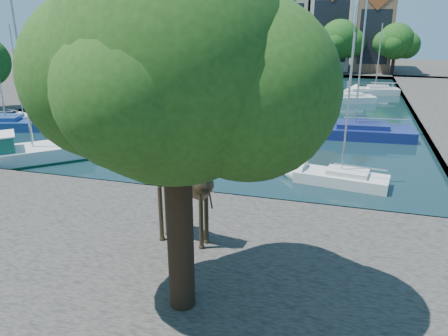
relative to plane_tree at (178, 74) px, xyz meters
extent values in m
plane|color=#38332B|center=(-7.62, 9.01, -7.67)|extent=(160.00, 160.00, 0.00)
cube|color=black|center=(-7.62, 33.01, -7.63)|extent=(38.00, 50.00, 0.08)
cube|color=#4E4944|center=(-7.62, 2.01, -7.42)|extent=(50.00, 14.00, 0.50)
cube|color=#4E4944|center=(-7.62, 65.01, -7.42)|extent=(60.00, 16.00, 0.50)
cube|color=#4E4944|center=(-32.62, 33.01, -7.42)|extent=(14.00, 52.00, 0.50)
cylinder|color=#332114|center=(-0.12, 0.01, -4.42)|extent=(0.80, 0.80, 5.50)
sphere|color=#1E4012|center=(-0.12, 0.01, 0.25)|extent=(6.40, 6.40, 6.40)
sphere|color=#1E4012|center=(1.80, 0.31, -0.39)|extent=(4.80, 4.80, 4.80)
sphere|color=#1E4012|center=(-1.88, -0.39, -0.07)|extent=(4.48, 4.48, 4.48)
cube|color=#9A7054|center=(-30.62, 65.01, -1.67)|extent=(5.39, 9.00, 11.00)
cube|color=black|center=(-30.62, 60.53, -1.67)|extent=(4.40, 0.05, 8.25)
cube|color=#C5B497|center=(-24.62, 65.01, -0.92)|extent=(5.88, 9.00, 12.50)
cube|color=black|center=(-24.62, 60.53, -0.92)|extent=(4.80, 0.05, 9.38)
cube|color=silver|center=(-18.12, 65.01, -1.92)|extent=(6.37, 9.00, 10.50)
cube|color=black|center=(-18.12, 60.53, -1.92)|extent=(5.20, 0.05, 7.88)
cube|color=brown|center=(-11.62, 65.01, -0.67)|extent=(5.39, 9.00, 13.00)
cube|color=black|center=(-11.62, 60.53, -0.67)|extent=(4.40, 0.05, 9.75)
cube|color=tan|center=(-5.62, 65.01, -1.42)|extent=(5.88, 9.00, 11.50)
cube|color=black|center=(-5.62, 60.53, -1.42)|extent=(4.80, 0.05, 8.62)
cube|color=beige|center=(0.88, 65.01, -1.17)|extent=(6.37, 9.00, 12.00)
cube|color=black|center=(0.88, 60.53, -1.17)|extent=(5.20, 0.05, 9.00)
cube|color=#885E41|center=(7.38, 65.01, -1.92)|extent=(5.39, 9.00, 10.50)
cube|color=black|center=(7.38, 60.53, -1.92)|extent=(4.40, 0.05, 7.88)
cylinder|color=#332114|center=(-29.62, 59.51, -5.57)|extent=(0.50, 0.50, 3.20)
sphere|color=#143810|center=(-29.62, 59.51, -2.29)|extent=(5.60, 5.60, 5.60)
sphere|color=#143810|center=(-27.94, 59.81, -2.85)|extent=(4.20, 4.20, 4.20)
sphere|color=#143810|center=(-31.16, 59.11, -2.57)|extent=(3.92, 3.92, 3.92)
cylinder|color=#332114|center=(-21.62, 59.51, -5.57)|extent=(0.50, 0.50, 3.20)
sphere|color=#143810|center=(-21.62, 59.51, -2.41)|extent=(5.20, 5.20, 5.20)
sphere|color=#143810|center=(-20.06, 59.81, -2.93)|extent=(3.90, 3.90, 3.90)
sphere|color=#143810|center=(-23.05, 59.11, -2.67)|extent=(3.64, 3.64, 3.64)
cylinder|color=#332114|center=(-13.62, 59.51, -5.57)|extent=(0.50, 0.50, 3.20)
sphere|color=#143810|center=(-13.62, 59.51, -2.17)|extent=(6.00, 6.00, 6.00)
sphere|color=#143810|center=(-11.82, 59.81, -2.77)|extent=(4.50, 4.50, 4.50)
sphere|color=#143810|center=(-15.27, 59.11, -2.47)|extent=(4.20, 4.20, 4.20)
cylinder|color=#332114|center=(-5.62, 59.51, -5.57)|extent=(0.50, 0.50, 3.20)
sphere|color=#143810|center=(-5.62, 59.51, -2.35)|extent=(5.40, 5.40, 5.40)
sphere|color=#143810|center=(-4.00, 59.81, -2.89)|extent=(4.05, 4.05, 4.05)
sphere|color=#143810|center=(-7.10, 59.11, -2.62)|extent=(3.78, 3.78, 3.78)
cylinder|color=#332114|center=(2.38, 59.51, -5.57)|extent=(0.50, 0.50, 3.20)
sphere|color=#143810|center=(2.38, 59.51, -2.23)|extent=(5.80, 5.80, 5.80)
sphere|color=#143810|center=(4.12, 59.81, -2.81)|extent=(4.35, 4.35, 4.35)
sphere|color=#143810|center=(0.79, 59.11, -2.52)|extent=(4.06, 4.06, 4.06)
cylinder|color=#332114|center=(10.38, 59.51, -5.57)|extent=(0.50, 0.50, 3.20)
sphere|color=#143810|center=(10.38, 59.51, -2.41)|extent=(5.20, 5.20, 5.20)
sphere|color=#143810|center=(11.94, 59.81, -2.93)|extent=(3.90, 3.90, 3.90)
sphere|color=#143810|center=(8.95, 59.11, -2.67)|extent=(3.64, 3.64, 3.64)
cylinder|color=#332114|center=(-29.62, 37.01, -5.47)|extent=(0.54, 0.54, 3.40)
sphere|color=#143810|center=(-29.62, 37.01, -2.09)|extent=(5.60, 5.60, 5.60)
sphere|color=#143810|center=(-27.94, 37.31, -2.65)|extent=(4.20, 4.20, 4.20)
sphere|color=#143810|center=(-31.16, 36.61, -2.37)|extent=(3.92, 3.92, 3.92)
cylinder|color=#3C301E|center=(-2.39, 3.63, -6.02)|extent=(0.18, 0.18, 2.31)
cylinder|color=#3C301E|center=(-2.34, 4.11, -6.02)|extent=(0.18, 0.18, 2.31)
cylinder|color=#3C301E|center=(-0.64, 3.44, -6.02)|extent=(0.18, 0.18, 2.31)
cylinder|color=#3C301E|center=(-0.59, 3.92, -6.02)|extent=(0.18, 0.18, 2.31)
cube|color=#3C301E|center=(-1.43, 3.77, -4.48)|extent=(2.29, 0.84, 1.35)
cylinder|color=#3C301E|center=(-3.06, 3.95, -2.98)|extent=(1.50, 0.49, 2.38)
cube|color=#3C301E|center=(-3.85, 4.03, -1.81)|extent=(0.66, 0.27, 0.36)
cube|color=silver|center=(-15.62, 11.01, -6.99)|extent=(8.49, 8.03, 1.20)
cylinder|color=#B2B2B7|center=(-14.83, 11.72, -2.05)|extent=(0.15, 0.15, 9.23)
cube|color=white|center=(-22.07, 19.63, -7.19)|extent=(5.09, 2.96, 0.79)
cube|color=white|center=(-22.07, 19.63, -6.93)|extent=(2.35, 1.72, 0.44)
cylinder|color=#B2B2B7|center=(-22.07, 19.63, -3.17)|extent=(0.11, 0.11, 7.61)
cube|color=navy|center=(-22.62, 18.19, -7.09)|extent=(8.04, 4.77, 1.00)
cube|color=navy|center=(-22.62, 18.19, -6.76)|extent=(3.72, 2.75, 0.56)
cube|color=white|center=(-22.62, 36.68, -7.10)|extent=(7.44, 2.96, 0.98)
cube|color=white|center=(-22.62, 36.68, -6.78)|extent=(3.29, 1.96, 0.54)
cylinder|color=#B2B2B7|center=(-22.62, 36.68, -1.29)|extent=(0.13, 0.13, 11.08)
cube|color=white|center=(-19.62, 43.68, -7.10)|extent=(6.24, 4.28, 0.98)
cube|color=white|center=(-19.62, 43.68, -6.78)|extent=(2.95, 2.37, 0.54)
cylinder|color=#B2B2B7|center=(-19.62, 43.68, -2.42)|extent=(0.13, 0.13, 8.83)
cube|color=silver|center=(-20.43, 52.24, -7.14)|extent=(5.08, 1.91, 0.89)
cube|color=silver|center=(-20.43, 52.24, -6.85)|extent=(2.24, 1.30, 0.50)
cylinder|color=#B2B2B7|center=(-20.43, 52.24, -2.12)|extent=(0.12, 0.12, 9.54)
cube|color=silver|center=(4.38, 13.01, -7.19)|extent=(5.28, 2.50, 0.80)
cube|color=silver|center=(4.38, 13.01, -6.93)|extent=(2.38, 1.56, 0.44)
cylinder|color=#B2B2B7|center=(4.38, 13.01, -3.20)|extent=(0.11, 0.11, 7.55)
cube|color=navy|center=(5.03, 23.56, -7.08)|extent=(9.01, 3.77, 1.03)
cube|color=navy|center=(5.03, 23.56, -6.73)|extent=(4.01, 2.45, 0.57)
cylinder|color=#B2B2B7|center=(5.03, 23.56, -0.30)|extent=(0.14, 0.14, 12.98)
cube|color=silver|center=(4.38, 37.56, -7.15)|extent=(5.97, 3.65, 0.89)
cube|color=silver|center=(4.38, 37.56, -6.85)|extent=(2.78, 2.09, 0.49)
cylinder|color=#B2B2B7|center=(4.38, 37.56, -2.28)|extent=(0.12, 0.12, 9.24)
cube|color=beige|center=(7.38, 43.59, -7.12)|extent=(5.61, 2.78, 0.94)
cube|color=beige|center=(7.38, 43.59, -6.80)|extent=(2.54, 1.70, 0.52)
cylinder|color=#B2B2B7|center=(7.38, 43.59, -3.22)|extent=(0.13, 0.13, 7.26)
camera|label=1|loc=(4.29, -10.75, 1.49)|focal=35.00mm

